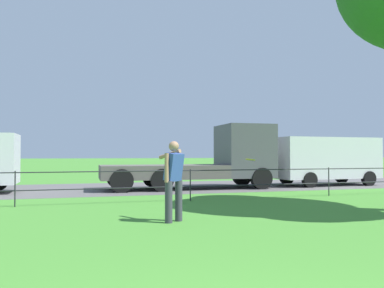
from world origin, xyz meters
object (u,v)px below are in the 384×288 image
panel_van_center (325,158)px  person_thrower (173,178)px  frisbee (250,160)px  flatbed_truck_left (213,160)px

panel_van_center → person_thrower: bearing=-140.1°
person_thrower → panel_van_center: (9.39, 7.86, 0.33)m
person_thrower → panel_van_center: 12.25m
frisbee → flatbed_truck_left: bearing=80.1°
person_thrower → flatbed_truck_left: flatbed_truck_left is taller
flatbed_truck_left → panel_van_center: flatbed_truck_left is taller
frisbee → panel_van_center: size_ratio=0.06×
person_thrower → frisbee: bearing=34.6°
person_thrower → panel_van_center: size_ratio=0.35×
person_thrower → frisbee: (2.69, 1.86, 0.37)m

